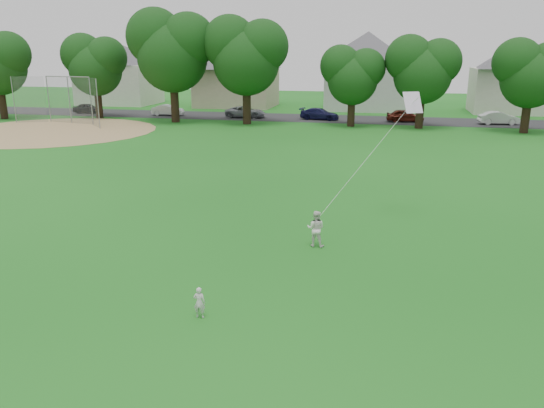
% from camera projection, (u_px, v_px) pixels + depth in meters
% --- Properties ---
extents(ground, '(160.00, 160.00, 0.00)m').
position_uv_depth(ground, '(271.00, 303.00, 14.89)').
color(ground, '#155E17').
rests_on(ground, ground).
extents(street, '(90.00, 7.00, 0.01)m').
position_uv_depth(street, '(360.00, 119.00, 54.26)').
color(street, '#2D2D30').
rests_on(street, ground).
extents(dirt_infield, '(18.00, 18.00, 0.02)m').
position_uv_depth(dirt_infield, '(52.00, 131.00, 46.53)').
color(dirt_infield, '#9E7F51').
rests_on(dirt_infield, ground).
extents(toddler, '(0.33, 0.22, 0.87)m').
position_uv_depth(toddler, '(199.00, 302.00, 13.95)').
color(toddler, silver).
rests_on(toddler, ground).
extents(older_boy, '(0.68, 0.55, 1.33)m').
position_uv_depth(older_boy, '(316.00, 229.00, 19.01)').
color(older_boy, white).
rests_on(older_boy, ground).
extents(kite, '(2.12, 2.47, 6.51)m').
position_uv_depth(kite, '(367.00, 158.00, 19.99)').
color(kite, white).
rests_on(kite, ground).
extents(baseball_backstop, '(9.93, 3.31, 4.42)m').
position_uv_depth(baseball_backstop, '(66.00, 101.00, 50.56)').
color(baseball_backstop, gray).
rests_on(baseball_backstop, ground).
extents(tree_row, '(80.30, 8.32, 11.06)m').
position_uv_depth(tree_row, '(357.00, 57.00, 46.96)').
color(tree_row, black).
rests_on(tree_row, ground).
extents(parked_cars, '(46.92, 2.15, 1.25)m').
position_uv_depth(parked_cars, '(290.00, 113.00, 54.65)').
color(parked_cars, black).
rests_on(parked_cars, ground).
extents(house_row, '(76.64, 13.43, 10.53)m').
position_uv_depth(house_row, '(353.00, 68.00, 62.64)').
color(house_row, silver).
rests_on(house_row, ground).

